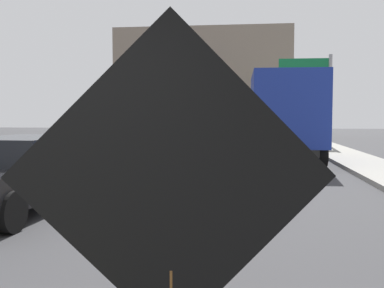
{
  "coord_description": "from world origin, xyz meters",
  "views": [
    {
      "loc": [
        1.13,
        -0.06,
        1.82
      ],
      "look_at": [
        0.31,
        6.79,
        1.37
      ],
      "focal_mm": 41.9,
      "sensor_mm": 36.0,
      "label": 1
    }
  ],
  "objects_px": {
    "roadwork_sign": "(171,186)",
    "traffic_cone_mid_lane": "(159,215)",
    "highway_guide_sign": "(315,84)",
    "traffic_cone_curbside": "(176,171)",
    "box_truck": "(283,115)",
    "traffic_cone_far_lane": "(171,188)",
    "traffic_cone_near_sign": "(128,276)",
    "pickup_car": "(21,172)",
    "arrow_board_trailer": "(182,157)"
  },
  "relations": [
    {
      "from": "roadwork_sign",
      "to": "traffic_cone_mid_lane",
      "type": "distance_m",
      "value": 4.72
    },
    {
      "from": "box_truck",
      "to": "pickup_car",
      "type": "xyz_separation_m",
      "value": [
        -5.79,
        -9.47,
        -1.1
      ]
    },
    {
      "from": "roadwork_sign",
      "to": "pickup_car",
      "type": "relative_size",
      "value": 0.44
    },
    {
      "from": "traffic_cone_near_sign",
      "to": "traffic_cone_mid_lane",
      "type": "xyz_separation_m",
      "value": [
        -0.25,
        2.72,
        -0.05
      ]
    },
    {
      "from": "pickup_car",
      "to": "highway_guide_sign",
      "type": "xyz_separation_m",
      "value": [
        7.99,
        16.31,
        2.72
      ]
    },
    {
      "from": "highway_guide_sign",
      "to": "traffic_cone_far_lane",
      "type": "bearing_deg",
      "value": -108.61
    },
    {
      "from": "pickup_car",
      "to": "traffic_cone_far_lane",
      "type": "relative_size",
      "value": 8.84
    },
    {
      "from": "highway_guide_sign",
      "to": "traffic_cone_curbside",
      "type": "bearing_deg",
      "value": -113.47
    },
    {
      "from": "arrow_board_trailer",
      "to": "traffic_cone_mid_lane",
      "type": "xyz_separation_m",
      "value": [
        0.69,
        -7.26,
        -0.18
      ]
    },
    {
      "from": "traffic_cone_far_lane",
      "to": "traffic_cone_curbside",
      "type": "xyz_separation_m",
      "value": [
        -0.33,
        2.67,
        0.01
      ]
    },
    {
      "from": "roadwork_sign",
      "to": "traffic_cone_far_lane",
      "type": "bearing_deg",
      "value": 99.49
    },
    {
      "from": "traffic_cone_far_lane",
      "to": "highway_guide_sign",
      "type": "bearing_deg",
      "value": 71.39
    },
    {
      "from": "arrow_board_trailer",
      "to": "highway_guide_sign",
      "type": "relative_size",
      "value": 0.54
    },
    {
      "from": "roadwork_sign",
      "to": "box_truck",
      "type": "height_order",
      "value": "box_truck"
    },
    {
      "from": "pickup_car",
      "to": "traffic_cone_mid_lane",
      "type": "bearing_deg",
      "value": -27.52
    },
    {
      "from": "arrow_board_trailer",
      "to": "traffic_cone_curbside",
      "type": "distance_m",
      "value": 2.06
    },
    {
      "from": "traffic_cone_curbside",
      "to": "traffic_cone_mid_lane",
      "type": "bearing_deg",
      "value": -83.82
    },
    {
      "from": "arrow_board_trailer",
      "to": "traffic_cone_near_sign",
      "type": "distance_m",
      "value": 10.03
    },
    {
      "from": "roadwork_sign",
      "to": "arrow_board_trailer",
      "type": "distance_m",
      "value": 11.89
    },
    {
      "from": "traffic_cone_near_sign",
      "to": "traffic_cone_far_lane",
      "type": "relative_size",
      "value": 1.18
    },
    {
      "from": "highway_guide_sign",
      "to": "traffic_cone_far_lane",
      "type": "distance_m",
      "value": 16.5
    },
    {
      "from": "arrow_board_trailer",
      "to": "traffic_cone_near_sign",
      "type": "height_order",
      "value": "arrow_board_trailer"
    },
    {
      "from": "box_truck",
      "to": "highway_guide_sign",
      "type": "height_order",
      "value": "highway_guide_sign"
    },
    {
      "from": "traffic_cone_curbside",
      "to": "traffic_cone_near_sign",
      "type": "bearing_deg",
      "value": -84.15
    },
    {
      "from": "arrow_board_trailer",
      "to": "pickup_car",
      "type": "height_order",
      "value": "arrow_board_trailer"
    },
    {
      "from": "traffic_cone_mid_lane",
      "to": "traffic_cone_far_lane",
      "type": "bearing_deg",
      "value": 95.19
    },
    {
      "from": "roadwork_sign",
      "to": "pickup_car",
      "type": "height_order",
      "value": "roadwork_sign"
    },
    {
      "from": "traffic_cone_mid_lane",
      "to": "traffic_cone_curbside",
      "type": "distance_m",
      "value": 5.25
    },
    {
      "from": "box_truck",
      "to": "traffic_cone_mid_lane",
      "type": "height_order",
      "value": "box_truck"
    },
    {
      "from": "traffic_cone_mid_lane",
      "to": "traffic_cone_far_lane",
      "type": "distance_m",
      "value": 2.55
    },
    {
      "from": "box_truck",
      "to": "traffic_cone_curbside",
      "type": "relative_size",
      "value": 11.49
    },
    {
      "from": "roadwork_sign",
      "to": "pickup_car",
      "type": "bearing_deg",
      "value": 123.35
    },
    {
      "from": "roadwork_sign",
      "to": "traffic_cone_mid_lane",
      "type": "bearing_deg",
      "value": 101.89
    },
    {
      "from": "traffic_cone_mid_lane",
      "to": "traffic_cone_far_lane",
      "type": "relative_size",
      "value": 1.01
    },
    {
      "from": "pickup_car",
      "to": "traffic_cone_mid_lane",
      "type": "xyz_separation_m",
      "value": [
        3.05,
        -1.59,
        -0.4
      ]
    },
    {
      "from": "traffic_cone_mid_lane",
      "to": "traffic_cone_near_sign",
      "type": "bearing_deg",
      "value": -84.79
    },
    {
      "from": "traffic_cone_near_sign",
      "to": "traffic_cone_mid_lane",
      "type": "relative_size",
      "value": 1.17
    },
    {
      "from": "arrow_board_trailer",
      "to": "traffic_cone_far_lane",
      "type": "relative_size",
      "value": 4.51
    },
    {
      "from": "box_truck",
      "to": "pickup_car",
      "type": "relative_size",
      "value": 1.33
    },
    {
      "from": "arrow_board_trailer",
      "to": "traffic_cone_curbside",
      "type": "height_order",
      "value": "arrow_board_trailer"
    },
    {
      "from": "highway_guide_sign",
      "to": "traffic_cone_mid_lane",
      "type": "relative_size",
      "value": 8.25
    },
    {
      "from": "box_truck",
      "to": "traffic_cone_mid_lane",
      "type": "relative_size",
      "value": 11.64
    },
    {
      "from": "box_truck",
      "to": "highway_guide_sign",
      "type": "distance_m",
      "value": 7.37
    },
    {
      "from": "roadwork_sign",
      "to": "traffic_cone_curbside",
      "type": "bearing_deg",
      "value": 98.84
    },
    {
      "from": "roadwork_sign",
      "to": "traffic_cone_curbside",
      "type": "height_order",
      "value": "roadwork_sign"
    },
    {
      "from": "pickup_car",
      "to": "traffic_cone_near_sign",
      "type": "height_order",
      "value": "pickup_car"
    },
    {
      "from": "highway_guide_sign",
      "to": "traffic_cone_near_sign",
      "type": "distance_m",
      "value": 21.37
    },
    {
      "from": "roadwork_sign",
      "to": "traffic_cone_far_lane",
      "type": "distance_m",
      "value": 7.21
    },
    {
      "from": "pickup_car",
      "to": "traffic_cone_curbside",
      "type": "bearing_deg",
      "value": 55.63
    },
    {
      "from": "traffic_cone_mid_lane",
      "to": "pickup_car",
      "type": "bearing_deg",
      "value": 152.48
    }
  ]
}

